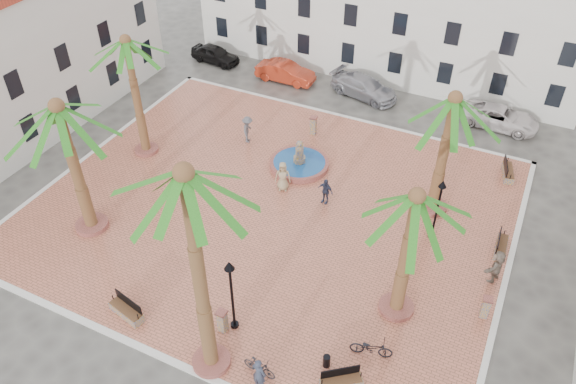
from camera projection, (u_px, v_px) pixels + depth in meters
name	position (u px, v px, depth m)	size (l,w,h in m)	color
ground	(272.00, 209.00, 32.32)	(120.00, 120.00, 0.00)	#56544F
plaza	(272.00, 208.00, 32.27)	(26.00, 22.00, 0.15)	#C26A50
kerb_n	(343.00, 117.00, 39.93)	(26.30, 0.30, 0.16)	silver
kerb_s	(158.00, 355.00, 24.62)	(26.30, 0.30, 0.16)	silver
kerb_e	(505.00, 282.00, 27.89)	(0.30, 22.30, 0.16)	silver
kerb_w	(95.00, 151.00, 36.65)	(0.30, 22.30, 0.16)	silver
building_north	(389.00, 9.00, 43.22)	(30.40, 7.40, 9.50)	silver
building_west	(4.00, 63.00, 35.54)	(6.40, 24.40, 10.00)	silver
fountain	(299.00, 163.00, 35.08)	(3.70, 3.70, 1.91)	#A15148
palm_nw	(128.00, 54.00, 32.23)	(4.94, 4.94, 7.98)	#A15148
palm_sw	(62.00, 123.00, 26.69)	(5.78, 5.78, 8.03)	#A15148
palm_s	(187.00, 197.00, 18.34)	(5.39, 5.39, 10.71)	#A15148
palm_e	(414.00, 212.00, 22.66)	(5.37, 5.37, 7.32)	#A15148
palm_ne	(452.00, 113.00, 28.17)	(5.54, 5.54, 7.55)	#A15148
bench_s	(127.00, 311.00, 26.06)	(1.98, 0.98, 1.00)	#7E6B55
bench_se	(341.00, 382.00, 23.24)	(1.74, 1.50, 0.93)	#7E6B55
bench_e	(501.00, 247.00, 29.34)	(0.63, 1.81, 0.94)	#7E6B55
bench_ne	(508.00, 172.00, 34.32)	(1.00, 1.95, 0.99)	#7E6B55
lamppost_s	(231.00, 284.00, 23.94)	(0.46, 0.46, 4.23)	black
lamppost_e	(439.00, 200.00, 28.64)	(0.42, 0.42, 3.86)	black
bollard_se	(222.00, 321.00, 25.16)	(0.47, 0.47, 1.28)	#7E6B55
bollard_n	(313.00, 125.00, 37.68)	(0.51, 0.51, 1.31)	#7E6B55
bollard_e	(486.00, 307.00, 25.79)	(0.51, 0.51, 1.24)	#7E6B55
litter_bin	(327.00, 361.00, 23.94)	(0.32, 0.32, 0.63)	black
cyclist_a	(259.00, 374.00, 22.84)	(0.64, 0.42, 1.76)	#303649
bicycle_a	(371.00, 348.00, 24.26)	(0.65, 1.87, 0.98)	black
bicycle_b	(259.00, 367.00, 23.55)	(0.44, 1.55, 0.93)	black
pedestrian_fountain_a	(283.00, 176.00, 32.88)	(0.93, 0.61, 1.91)	#9E8964
pedestrian_fountain_b	(325.00, 191.00, 32.03)	(0.97, 0.40, 1.65)	#363F5E
pedestrian_north	(248.00, 129.00, 36.80)	(1.21, 0.69, 1.87)	#525257
pedestrian_east	(497.00, 266.00, 27.37)	(1.73, 0.55, 1.86)	#7E6E5F
car_black	(215.00, 54.00, 46.25)	(1.69, 4.19, 1.43)	black
car_red	(285.00, 72.00, 43.71)	(1.62, 4.65, 1.53)	#B83119
car_silver	(364.00, 87.00, 41.87)	(2.13, 5.25, 1.52)	#A3A3AB
car_white	(500.00, 117.00, 38.65)	(2.40, 5.21, 1.45)	silver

